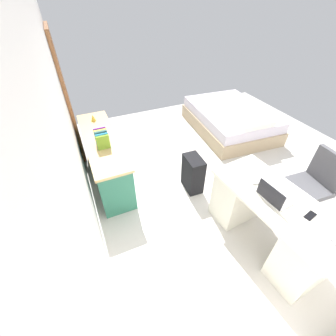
% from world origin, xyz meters
% --- Properties ---
extents(ground_plane, '(5.64, 5.64, 0.00)m').
position_xyz_m(ground_plane, '(0.00, 0.00, 0.00)').
color(ground_plane, beige).
extents(wall_back, '(4.64, 0.10, 2.58)m').
position_xyz_m(wall_back, '(0.00, 2.02, 1.29)').
color(wall_back, white).
rests_on(wall_back, ground_plane).
extents(door_wooden, '(0.88, 0.05, 2.04)m').
position_xyz_m(door_wooden, '(1.77, 1.94, 1.02)').
color(door_wooden, brown).
rests_on(door_wooden, ground_plane).
extents(desk, '(1.49, 0.77, 0.74)m').
position_xyz_m(desk, '(-1.20, 0.18, 0.39)').
color(desk, silver).
rests_on(desk, ground_plane).
extents(office_chair, '(0.52, 0.52, 0.94)m').
position_xyz_m(office_chair, '(-1.03, -0.65, 0.42)').
color(office_chair, black).
rests_on(office_chair, ground_plane).
extents(credenza, '(1.80, 0.48, 0.72)m').
position_xyz_m(credenza, '(0.78, 1.64, 0.36)').
color(credenza, '#2D7056').
rests_on(credenza, ground_plane).
extents(bed, '(2.01, 1.55, 0.58)m').
position_xyz_m(bed, '(1.23, -1.08, 0.24)').
color(bed, tan).
rests_on(bed, ground_plane).
extents(suitcase_black, '(0.37, 0.24, 0.57)m').
position_xyz_m(suitcase_black, '(-0.03, 0.51, 0.28)').
color(suitcase_black, black).
rests_on(suitcase_black, ground_plane).
extents(laptop, '(0.33, 0.24, 0.21)m').
position_xyz_m(laptop, '(-1.17, 0.25, 0.79)').
color(laptop, silver).
rests_on(laptop, desk).
extents(computer_mouse, '(0.07, 0.10, 0.03)m').
position_xyz_m(computer_mouse, '(-0.91, 0.23, 0.76)').
color(computer_mouse, white).
rests_on(computer_mouse, desk).
extents(cell_phone_near_laptop, '(0.09, 0.15, 0.01)m').
position_xyz_m(cell_phone_near_laptop, '(-1.48, 0.07, 0.75)').
color(cell_phone_near_laptop, black).
rests_on(cell_phone_near_laptop, desk).
extents(book_row, '(0.19, 0.17, 0.24)m').
position_xyz_m(book_row, '(0.57, 1.64, 0.84)').
color(book_row, olive).
rests_on(book_row, credenza).
extents(figurine_small, '(0.08, 0.08, 0.11)m').
position_xyz_m(figurine_small, '(1.37, 1.64, 0.78)').
color(figurine_small, gold).
rests_on(figurine_small, credenza).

